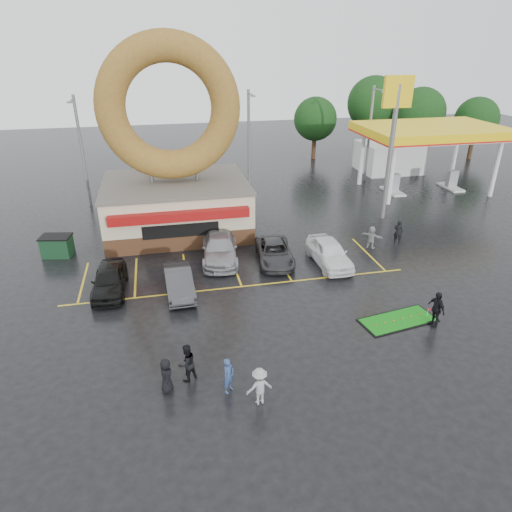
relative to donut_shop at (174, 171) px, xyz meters
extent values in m
plane|color=black|center=(3.00, -12.97, -4.46)|extent=(120.00, 120.00, 0.00)
cube|color=#472B19|center=(0.00, 0.03, -3.86)|extent=(10.00, 8.00, 1.20)
cube|color=beige|center=(0.00, 0.03, -2.11)|extent=(10.00, 8.00, 2.30)
cube|color=#59544C|center=(0.00, 0.03, -0.86)|extent=(10.20, 8.20, 0.20)
cube|color=maroon|center=(0.00, -4.27, -1.86)|extent=(9.00, 0.60, 0.60)
cylinder|color=slate|center=(-1.60, 0.03, -0.16)|extent=(0.30, 0.30, 1.20)
cylinder|color=slate|center=(1.60, 0.03, -0.16)|extent=(0.30, 0.30, 1.20)
torus|color=brown|center=(0.00, 0.03, 4.24)|extent=(9.60, 2.00, 9.60)
cylinder|color=silver|center=(18.00, 2.03, -1.96)|extent=(0.40, 0.40, 5.00)
cylinder|color=silver|center=(28.00, 2.03, -1.96)|extent=(0.40, 0.40, 5.00)
cylinder|color=silver|center=(18.00, 8.03, -1.96)|extent=(0.40, 0.40, 5.00)
cylinder|color=silver|center=(28.00, 8.03, -1.96)|extent=(0.40, 0.40, 5.00)
cube|color=silver|center=(23.00, 5.03, 0.79)|extent=(12.00, 8.00, 0.50)
cube|color=yellow|center=(23.00, 5.03, 1.09)|extent=(12.30, 8.30, 0.70)
cube|color=#99999E|center=(20.00, 5.03, -3.56)|extent=(0.90, 0.60, 1.60)
cube|color=#99999E|center=(26.00, 5.03, -3.56)|extent=(0.90, 0.60, 1.60)
cube|color=silver|center=(23.00, 12.03, -2.96)|extent=(6.00, 5.00, 3.00)
cylinder|color=slate|center=(16.00, -0.97, 0.54)|extent=(0.36, 0.36, 10.00)
cube|color=yellow|center=(16.00, -0.97, 5.04)|extent=(2.20, 0.30, 2.20)
cylinder|color=slate|center=(-7.00, 7.03, 0.04)|extent=(0.24, 0.24, 9.00)
cylinder|color=slate|center=(-7.00, 6.03, 4.24)|extent=(0.12, 2.00, 0.12)
cube|color=slate|center=(-7.00, 5.03, 4.19)|extent=(0.40, 0.18, 0.12)
cylinder|color=slate|center=(7.00, 8.03, 0.04)|extent=(0.24, 0.24, 9.00)
cylinder|color=slate|center=(7.00, 7.03, 4.24)|extent=(0.12, 2.00, 0.12)
cube|color=slate|center=(7.00, 6.03, 4.19)|extent=(0.40, 0.18, 0.12)
cylinder|color=slate|center=(19.00, 9.03, 0.04)|extent=(0.24, 0.24, 9.00)
cylinder|color=slate|center=(19.00, 8.03, 4.24)|extent=(0.12, 2.00, 0.12)
cube|color=slate|center=(19.00, 7.03, 4.19)|extent=(0.40, 0.18, 0.12)
cylinder|color=#332114|center=(29.00, 17.03, -3.02)|extent=(0.50, 0.50, 2.88)
sphere|color=black|center=(29.00, 17.03, 0.74)|extent=(5.60, 5.60, 5.60)
cylinder|color=#332114|center=(35.00, 15.03, -3.20)|extent=(0.50, 0.50, 2.52)
sphere|color=black|center=(35.00, 15.03, 0.09)|extent=(4.90, 4.90, 4.90)
cylinder|color=#332114|center=(25.00, 21.03, -2.84)|extent=(0.50, 0.50, 3.24)
sphere|color=black|center=(25.00, 21.03, 1.39)|extent=(6.30, 6.30, 6.30)
cylinder|color=#332114|center=(17.00, 19.03, -3.20)|extent=(0.50, 0.50, 2.52)
sphere|color=black|center=(17.00, 19.03, 0.09)|extent=(4.90, 4.90, 4.90)
imported|color=black|center=(-4.32, -8.56, -3.72)|extent=(1.92, 4.43, 1.49)
imported|color=#333336|center=(-0.54, -9.47, -3.77)|extent=(1.66, 4.28, 1.39)
imported|color=gray|center=(2.31, -5.67, -3.68)|extent=(2.86, 5.62, 1.56)
imported|color=#313133|center=(5.65, -6.77, -3.82)|extent=(2.67, 4.87, 1.29)
imported|color=white|center=(8.92, -7.86, -3.67)|extent=(1.95, 4.68, 1.59)
imported|color=navy|center=(0.92, -17.90, -3.68)|extent=(0.67, 0.67, 1.57)
imported|color=black|center=(-0.66, -16.85, -3.61)|extent=(1.04, 0.99, 1.70)
imported|color=gray|center=(1.98, -18.80, -3.66)|extent=(1.12, 0.74, 1.62)
imported|color=black|center=(-1.51, -17.36, -3.70)|extent=(0.52, 0.77, 1.53)
imported|color=black|center=(11.63, -15.40, -3.53)|extent=(0.60, 1.14, 1.87)
imported|color=#949496|center=(12.56, -6.14, -3.69)|extent=(1.34, 1.35, 1.56)
imported|color=black|center=(14.71, -5.79, -3.61)|extent=(0.74, 0.70, 1.71)
cube|color=#173D22|center=(-8.00, -2.93, -3.81)|extent=(1.99, 1.52, 1.30)
cube|color=black|center=(10.09, -14.70, -4.44)|extent=(4.13, 2.30, 0.04)
cube|color=#137715|center=(10.09, -14.70, -4.42)|extent=(3.93, 2.10, 0.03)
cylinder|color=silver|center=(11.71, -14.70, -4.20)|extent=(0.02, 0.02, 0.44)
cube|color=red|center=(11.78, -14.70, -4.02)|extent=(0.14, 0.01, 0.10)
camera|label=1|loc=(-1.05, -32.12, 8.46)|focal=32.00mm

